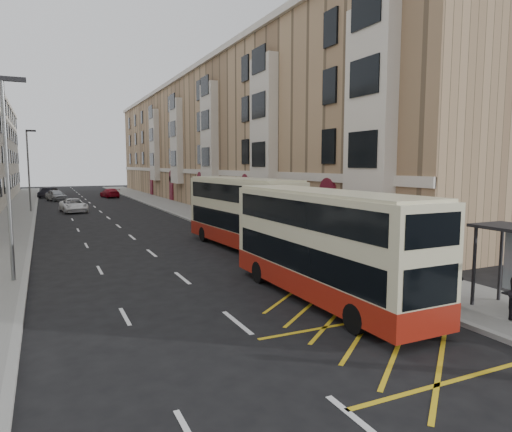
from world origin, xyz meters
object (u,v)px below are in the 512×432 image
double_decker_rear (242,213)px  car_dark (48,193)px  street_lamp_far (29,166)px  car_red (110,193)px  pedestrian_far (453,281)px  street_lamp_near (8,168)px  double_decker_front (324,245)px  white_van (73,205)px  car_silver (56,195)px

double_decker_rear → car_dark: (-9.55, 48.70, -1.34)m
street_lamp_far → car_red: bearing=61.5°
car_red → pedestrian_far: bearing=84.3°
street_lamp_near → double_decker_front: (9.99, -7.15, -2.66)m
white_van → car_dark: size_ratio=1.15×
street_lamp_far → white_van: bearing=-19.0°
car_silver → double_decker_front: bearing=-98.9°
street_lamp_far → car_red: (9.87, 18.15, -3.97)m
double_decker_front → car_silver: double_decker_front is taller
double_decker_rear → car_dark: 49.64m
car_red → white_van: bearing=63.8°
car_red → double_decker_front: bearing=81.1°
street_lamp_near → car_dark: size_ratio=1.88×
street_lamp_far → pedestrian_far: (13.26, -39.83, -3.67)m
double_decker_rear → car_red: double_decker_rear is taller
car_dark → car_silver: bearing=-61.3°
pedestrian_far → car_silver: pedestrian_far is taller
street_lamp_near → car_red: bearing=78.4°
street_lamp_near → car_red: size_ratio=1.75×
street_lamp_near → car_silver: bearing=86.6°
street_lamp_near → double_decker_front: size_ratio=0.82×
pedestrian_far → car_silver: (-10.59, 54.52, -0.22)m
street_lamp_far → double_decker_front: bearing=-75.0°
street_lamp_near → car_red: 49.31m
white_van → car_silver: (-1.18, 16.01, 0.07)m
street_lamp_near → car_red: street_lamp_near is taller
double_decker_rear → white_van: double_decker_rear is taller
double_decker_rear → white_van: bearing=102.6°
white_van → car_dark: (-2.05, 23.33, 0.02)m
pedestrian_far → car_silver: size_ratio=0.37×
street_lamp_near → car_silver: size_ratio=1.82×
street_lamp_far → pedestrian_far: bearing=-71.6°
street_lamp_near → pedestrian_far: (13.26, -9.83, -3.67)m
car_dark → car_red: size_ratio=0.93×
double_decker_front → car_red: double_decker_front is taller
car_silver → car_dark: (-0.87, 7.32, -0.05)m
double_decker_rear → car_silver: double_decker_rear is taller
double_decker_front → street_lamp_far: bearing=104.4°
pedestrian_far → car_dark: size_ratio=0.38×
white_van → double_decker_front: bearing=-85.5°
street_lamp_far → double_decker_rear: bearing=-67.0°
car_red → car_silver: bearing=16.7°
street_lamp_far → white_van: size_ratio=1.63×
street_lamp_near → white_van: street_lamp_near is taller
street_lamp_far → white_van: 5.67m
double_decker_front → double_decker_rear: size_ratio=0.96×
street_lamp_near → car_dark: (1.80, 52.00, -3.93)m
double_decker_rear → car_silver: bearing=98.0°
car_dark → street_lamp_far: bearing=-72.8°
street_lamp_near → white_van: (3.85, 28.67, -3.95)m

